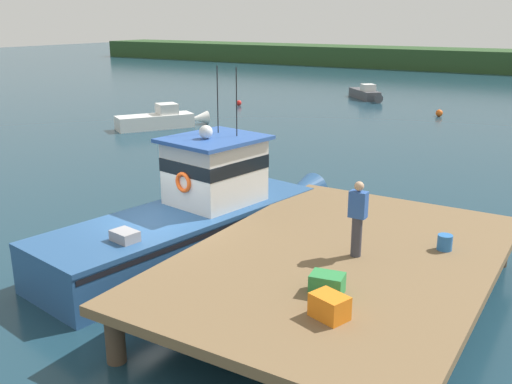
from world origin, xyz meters
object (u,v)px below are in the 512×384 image
at_px(moored_boat_far_left, 161,120).
at_px(mooring_buoy_channel_marker, 439,113).
at_px(crate_stack_near_edge, 329,306).
at_px(crate_single_by_cleat, 327,284).
at_px(deckhand_by_the_boat, 358,217).
at_px(bait_bucket, 445,242).
at_px(moored_boat_near_channel, 366,94).
at_px(mooring_buoy_inshore, 239,103).
at_px(main_fishing_boat, 199,214).

distance_m(moored_boat_far_left, mooring_buoy_channel_marker, 17.41).
height_order(crate_stack_near_edge, moored_boat_far_left, crate_stack_near_edge).
xyz_separation_m(crate_single_by_cleat, deckhand_by_the_boat, (-0.21, 1.90, 0.67)).
xyz_separation_m(crate_single_by_cleat, bait_bucket, (1.30, 3.21, -0.02)).
height_order(moored_boat_near_channel, mooring_buoy_channel_marker, moored_boat_near_channel).
bearing_deg(bait_bucket, mooring_buoy_inshore, 131.58).
bearing_deg(deckhand_by_the_boat, moored_boat_near_channel, 110.68).
relative_size(deckhand_by_the_boat, moored_boat_near_channel, 0.41).
relative_size(crate_stack_near_edge, moored_boat_far_left, 0.12).
distance_m(moored_boat_near_channel, mooring_buoy_inshore, 10.23).
bearing_deg(deckhand_by_the_boat, mooring_buoy_channel_marker, 100.81).
height_order(crate_single_by_cleat, mooring_buoy_inshore, crate_single_by_cleat).
relative_size(crate_stack_near_edge, mooring_buoy_channel_marker, 1.37).
distance_m(crate_stack_near_edge, moored_boat_near_channel, 36.68).
height_order(main_fishing_boat, mooring_buoy_channel_marker, main_fishing_boat).
distance_m(deckhand_by_the_boat, moored_boat_far_left, 22.57).
xyz_separation_m(deckhand_by_the_boat, mooring_buoy_inshore, (-18.43, 23.80, -1.87)).
bearing_deg(moored_boat_near_channel, main_fishing_boat, -76.87).
bearing_deg(main_fishing_boat, mooring_buoy_channel_marker, 90.59).
distance_m(bait_bucket, moored_boat_far_left, 22.96).
bearing_deg(crate_single_by_cleat, crate_stack_near_edge, -62.87).
height_order(main_fishing_boat, moored_boat_far_left, main_fishing_boat).
distance_m(mooring_buoy_channel_marker, mooring_buoy_inshore, 13.65).
xyz_separation_m(crate_stack_near_edge, moored_boat_near_channel, (-12.60, 34.43, -1.01)).
distance_m(main_fishing_boat, mooring_buoy_inshore, 26.69).
relative_size(bait_bucket, moored_boat_far_left, 0.07).
xyz_separation_m(main_fishing_boat, deckhand_by_the_boat, (4.78, -0.87, 1.05)).
distance_m(crate_single_by_cleat, deckhand_by_the_boat, 2.02).
relative_size(crate_stack_near_edge, moored_boat_near_channel, 0.15).
xyz_separation_m(main_fishing_boat, mooring_buoy_inshore, (-13.65, 22.92, -0.82)).
height_order(main_fishing_boat, crate_single_by_cleat, main_fishing_boat).
bearing_deg(moored_boat_near_channel, bait_bucket, -66.08).
bearing_deg(crate_stack_near_edge, crate_single_by_cleat, 117.13).
relative_size(crate_single_by_cleat, crate_stack_near_edge, 1.00).
height_order(deckhand_by_the_boat, mooring_buoy_inshore, deckhand_by_the_boat).
distance_m(deckhand_by_the_boat, mooring_buoy_inshore, 30.16).
bearing_deg(moored_boat_near_channel, crate_single_by_cleat, -70.07).
relative_size(crate_stack_near_edge, mooring_buoy_inshore, 1.61).
relative_size(crate_single_by_cleat, moored_boat_near_channel, 0.15).
height_order(crate_stack_near_edge, mooring_buoy_channel_marker, crate_stack_near_edge).
distance_m(crate_single_by_cleat, mooring_buoy_channel_marker, 28.85).
xyz_separation_m(bait_bucket, mooring_buoy_inshore, (-19.95, 22.48, -1.18)).
height_order(main_fishing_boat, moored_boat_near_channel, main_fishing_boat).
bearing_deg(crate_single_by_cleat, moored_boat_near_channel, 109.93).
distance_m(main_fishing_boat, crate_single_by_cleat, 5.72).
height_order(bait_bucket, moored_boat_far_left, bait_bucket).
xyz_separation_m(main_fishing_boat, mooring_buoy_channel_marker, (-0.27, 25.57, -0.79)).
distance_m(main_fishing_boat, moored_boat_near_channel, 31.69).
distance_m(main_fishing_boat, moored_boat_far_left, 18.42).
bearing_deg(main_fishing_boat, mooring_buoy_inshore, 120.78).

